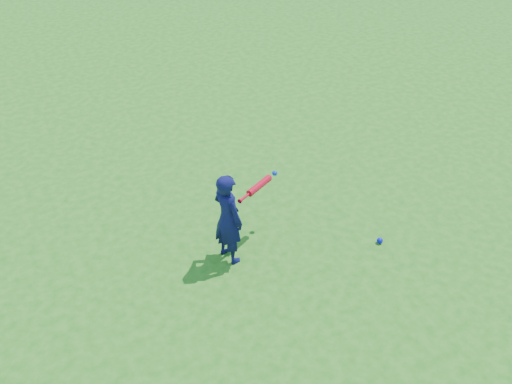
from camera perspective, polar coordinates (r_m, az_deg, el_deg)
ground at (r=6.20m, az=-8.55°, el=-8.03°), size 80.00×80.00×0.00m
child at (r=5.97m, az=-2.83°, el=-2.65°), size 0.36×0.45×1.09m
ground_ball_blue at (r=6.61m, az=12.27°, el=-4.77°), size 0.07×0.07×0.07m
bat_swing at (r=6.19m, az=0.47°, el=0.76°), size 0.61×0.36×0.08m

